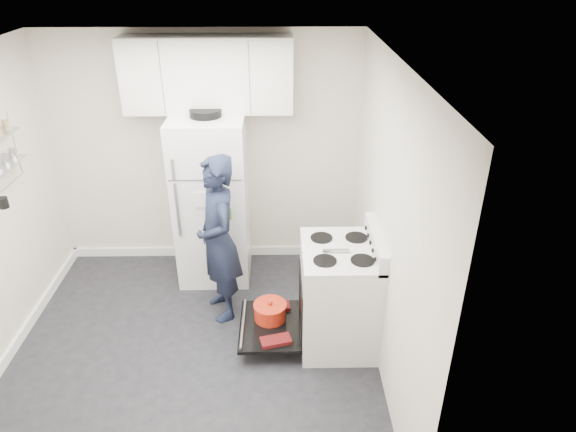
{
  "coord_description": "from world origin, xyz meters",
  "views": [
    {
      "loc": [
        0.77,
        -3.46,
        3.19
      ],
      "look_at": [
        0.84,
        0.56,
        1.05
      ],
      "focal_mm": 32.0,
      "sensor_mm": 36.0,
      "label": 1
    }
  ],
  "objects_px": {
    "person": "(218,240)",
    "open_oven_door": "(270,319)",
    "refrigerator": "(212,199)",
    "electric_range": "(337,296)"
  },
  "relations": [
    {
      "from": "person",
      "to": "open_oven_door",
      "type": "bearing_deg",
      "value": 30.05
    },
    {
      "from": "refrigerator",
      "to": "electric_range",
      "type": "bearing_deg",
      "value": -42.84
    },
    {
      "from": "electric_range",
      "to": "person",
      "type": "distance_m",
      "value": 1.18
    },
    {
      "from": "open_oven_door",
      "to": "person",
      "type": "height_order",
      "value": "person"
    },
    {
      "from": "electric_range",
      "to": "open_oven_door",
      "type": "bearing_deg",
      "value": 176.12
    },
    {
      "from": "person",
      "to": "refrigerator",
      "type": "bearing_deg",
      "value": 169.09
    },
    {
      "from": "refrigerator",
      "to": "person",
      "type": "xyz_separation_m",
      "value": [
        0.13,
        -0.69,
        -0.07
      ]
    },
    {
      "from": "electric_range",
      "to": "open_oven_door",
      "type": "height_order",
      "value": "electric_range"
    },
    {
      "from": "electric_range",
      "to": "open_oven_door",
      "type": "distance_m",
      "value": 0.65
    },
    {
      "from": "open_oven_door",
      "to": "person",
      "type": "xyz_separation_m",
      "value": [
        -0.47,
        0.37,
        0.62
      ]
    }
  ]
}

